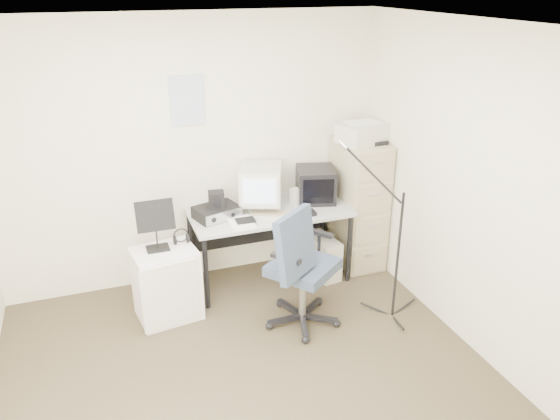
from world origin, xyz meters
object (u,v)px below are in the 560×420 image
object	(u,v)px
filing_cabinet	(358,204)
side_cart	(167,284)
desk	(270,245)
office_chair	(303,265)

from	to	relation	value
filing_cabinet	side_cart	size ratio (longest dim) A/B	2.03
filing_cabinet	desk	world-z (taller)	filing_cabinet
filing_cabinet	office_chair	xyz separation A→B (m)	(-0.93, -0.83, -0.09)
filing_cabinet	office_chair	bearing A→B (deg)	-138.49
desk	side_cart	bearing A→B (deg)	-163.83
filing_cabinet	side_cart	distance (m)	2.05
desk	side_cart	world-z (taller)	desk
office_chair	side_cart	xyz separation A→B (m)	(-1.06, 0.49, -0.24)
side_cart	office_chair	bearing A→B (deg)	-33.08
filing_cabinet	desk	bearing A→B (deg)	-178.19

